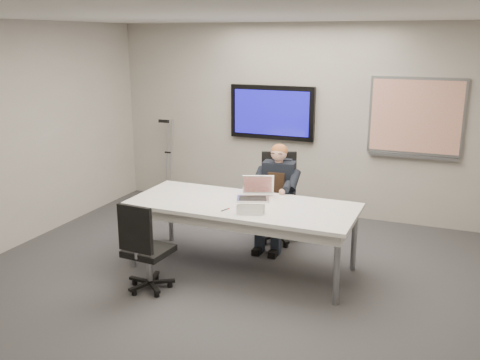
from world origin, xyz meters
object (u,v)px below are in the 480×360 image
at_px(conference_table, 242,211).
at_px(office_chair_far, 279,213).
at_px(laptop, 255,193).
at_px(seated_person, 274,207).
at_px(office_chair_near, 147,263).

distance_m(conference_table, office_chair_far, 1.09).
height_order(conference_table, laptop, laptop).
relative_size(seated_person, laptop, 2.85).
xyz_separation_m(office_chair_near, seated_person, (0.84, 1.67, 0.22)).
relative_size(conference_table, seated_person, 1.96).
xyz_separation_m(office_chair_far, laptop, (-0.04, -0.79, 0.49)).
relative_size(conference_table, laptop, 5.60).
bearing_deg(office_chair_far, laptop, -114.53).
relative_size(office_chair_far, laptop, 2.50).
bearing_deg(office_chair_near, laptop, -120.11).
distance_m(office_chair_near, laptop, 1.48).
bearing_deg(seated_person, office_chair_far, 87.72).
relative_size(conference_table, office_chair_near, 2.60).
height_order(office_chair_near, laptop, laptop).
relative_size(conference_table, office_chair_far, 2.24).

